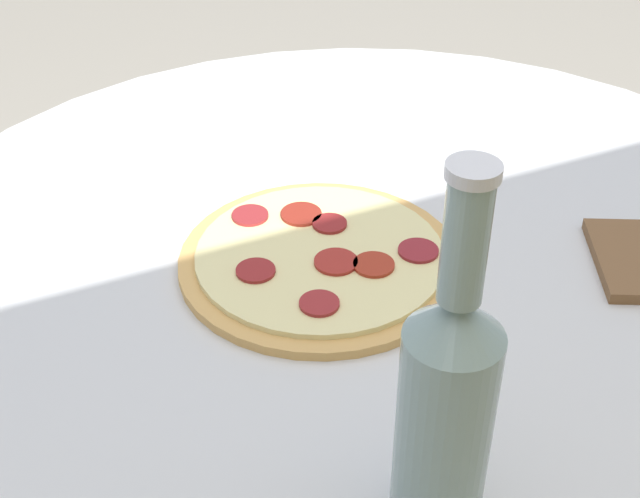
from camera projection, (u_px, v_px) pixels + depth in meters
name	position (u px, v px, depth m)	size (l,w,h in m)	color
table	(372.00, 376.00, 1.00)	(1.07, 1.07, 0.75)	silver
pizza	(320.00, 259.00, 0.89)	(0.28, 0.28, 0.02)	tan
beer_bottle	(446.00, 408.00, 0.58)	(0.07, 0.07, 0.30)	gray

